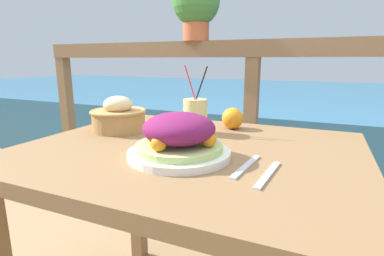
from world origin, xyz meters
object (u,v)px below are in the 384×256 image
Objects in this scene: drink_glass at (195,116)px; bread_basket at (119,116)px; potted_plant at (196,5)px; salad_plate at (179,138)px.

drink_glass reaches higher than bread_basket.
salad_plate is at bearing -69.55° from potted_plant.
drink_glass is 1.18× the size of bread_basket.
salad_plate is at bearing -75.89° from drink_glass.
salad_plate is 1.12m from potted_plant.
bread_basket is 0.59× the size of potted_plant.
potted_plant reaches higher than bread_basket.
bread_basket is at bearing -164.75° from drink_glass.
potted_plant reaches higher than salad_plate.
bread_basket is 0.90m from potted_plant.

